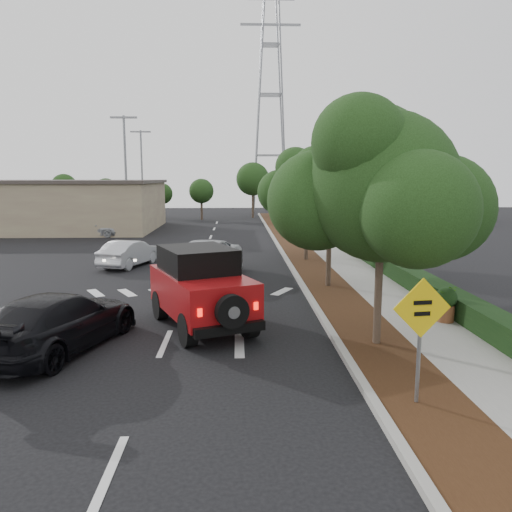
{
  "coord_description": "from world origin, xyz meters",
  "views": [
    {
      "loc": [
        1.95,
        -12.95,
        4.42
      ],
      "look_at": [
        2.57,
        3.0,
        1.89
      ],
      "focal_mm": 35.0,
      "sensor_mm": 36.0,
      "label": 1
    }
  ],
  "objects": [
    {
      "name": "light_pole_a",
      "position": [
        -6.5,
        26.0,
        0.0
      ],
      "size": [
        2.0,
        0.22,
        9.0
      ],
      "primitive_type": null,
      "color": "slate",
      "rests_on": "ground"
    },
    {
      "name": "street_tree_far",
      "position": [
        5.6,
        13.0,
        0.0
      ],
      "size": [
        3.4,
        3.4,
        5.62
      ],
      "primitive_type": null,
      "color": "black",
      "rests_on": "ground"
    },
    {
      "name": "parked_suv",
      "position": [
        -8.85,
        24.75,
        0.68
      ],
      "size": [
        4.09,
        1.81,
        1.37
      ],
      "primitive_type": "imported",
      "rotation": [
        0.0,
        0.0,
        1.52
      ],
      "color": "#AEB0B6",
      "rests_on": "ground"
    },
    {
      "name": "transmission_tower",
      "position": [
        6.0,
        48.0,
        0.0
      ],
      "size": [
        7.0,
        4.0,
        28.0
      ],
      "primitive_type": null,
      "color": "slate",
      "rests_on": "ground"
    },
    {
      "name": "black_suv_oncoming",
      "position": [
        -2.65,
        -0.39,
        0.75
      ],
      "size": [
        3.55,
        5.58,
        1.51
      ],
      "primitive_type": "imported",
      "rotation": [
        0.0,
        0.0,
        2.84
      ],
      "color": "black",
      "rests_on": "ground"
    },
    {
      "name": "terracotta_planter",
      "position": [
        8.21,
        1.35,
        0.75
      ],
      "size": [
        0.64,
        0.64,
        1.11
      ],
      "rotation": [
        0.0,
        0.0,
        0.13
      ],
      "color": "brown",
      "rests_on": "ground"
    },
    {
      "name": "curb",
      "position": [
        4.6,
        12.0,
        0.07
      ],
      "size": [
        0.2,
        70.0,
        0.15
      ],
      "primitive_type": "cube",
      "color": "#9E9B93",
      "rests_on": "ground"
    },
    {
      "name": "speed_hump_sign",
      "position": [
        5.4,
        -4.02,
        1.69
      ],
      "size": [
        1.14,
        0.16,
        2.45
      ],
      "rotation": [
        0.0,
        0.0,
        0.12
      ],
      "color": "slate",
      "rests_on": "ground"
    },
    {
      "name": "street_tree_mid",
      "position": [
        5.6,
        6.5,
        0.0
      ],
      "size": [
        3.2,
        3.2,
        5.32
      ],
      "primitive_type": null,
      "color": "black",
      "rests_on": "ground"
    },
    {
      "name": "ground",
      "position": [
        0.0,
        0.0,
        0.0
      ],
      "size": [
        120.0,
        120.0,
        0.0
      ],
      "primitive_type": "plane",
      "color": "black",
      "rests_on": "ground"
    },
    {
      "name": "planting_strip",
      "position": [
        5.6,
        12.0,
        0.06
      ],
      "size": [
        1.8,
        70.0,
        0.12
      ],
      "primitive_type": "cube",
      "color": "black",
      "rests_on": "ground"
    },
    {
      "name": "silver_suv_ahead",
      "position": [
        0.5,
        8.61,
        0.82
      ],
      "size": [
        3.63,
        6.27,
        1.64
      ],
      "primitive_type": "imported",
      "rotation": [
        0.0,
        0.0,
        -0.16
      ],
      "color": "#B3B6BC",
      "rests_on": "ground"
    },
    {
      "name": "street_tree_near",
      "position": [
        5.6,
        -0.5,
        0.0
      ],
      "size": [
        3.8,
        3.8,
        5.92
      ],
      "primitive_type": null,
      "color": "black",
      "rests_on": "ground"
    },
    {
      "name": "red_jeep",
      "position": [
        0.82,
        1.59,
        1.2
      ],
      "size": [
        3.53,
        4.83,
        2.36
      ],
      "rotation": [
        0.0,
        0.0,
        0.4
      ],
      "color": "black",
      "rests_on": "ground"
    },
    {
      "name": "silver_sedan_oncoming",
      "position": [
        -3.42,
        11.96,
        0.66
      ],
      "size": [
        2.59,
        4.22,
        1.31
      ],
      "primitive_type": "imported",
      "rotation": [
        0.0,
        0.0,
        2.82
      ],
      "color": "#B8B9C0",
      "rests_on": "ground"
    },
    {
      "name": "commercial_building",
      "position": [
        -16.0,
        30.0,
        2.0
      ],
      "size": [
        22.0,
        12.0,
        4.0
      ],
      "primitive_type": "cube",
      "color": "#85705C",
      "rests_on": "ground"
    },
    {
      "name": "hedge",
      "position": [
        8.9,
        12.0,
        0.4
      ],
      "size": [
        0.8,
        70.0,
        0.8
      ],
      "primitive_type": "cube",
      "color": "black",
      "rests_on": "ground"
    },
    {
      "name": "sidewalk",
      "position": [
        7.5,
        12.0,
        0.06
      ],
      "size": [
        2.0,
        70.0,
        0.12
      ],
      "primitive_type": "cube",
      "color": "gray",
      "rests_on": "ground"
    },
    {
      "name": "light_pole_b",
      "position": [
        -7.5,
        38.0,
        0.0
      ],
      "size": [
        2.0,
        0.22,
        9.0
      ],
      "primitive_type": null,
      "color": "slate",
      "rests_on": "ground"
    }
  ]
}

